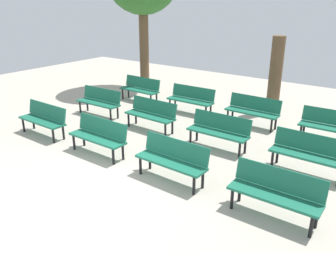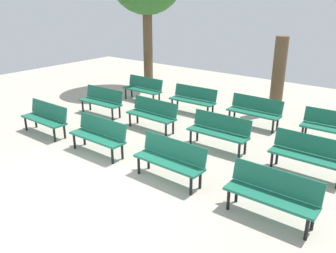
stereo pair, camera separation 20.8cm
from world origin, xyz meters
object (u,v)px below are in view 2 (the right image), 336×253
object	(u,v)px
bench_r1_c1	(152,113)
bench_r0_c0	(46,117)
bench_r0_c1	(99,134)
bench_r1_c3	(309,153)
bench_r1_c0	(102,100)
bench_r2_c2	(255,110)
bench_r1_c2	(219,130)
bench_r2_c0	(143,88)
bench_r0_c3	(272,192)
bench_r0_c2	(171,158)
bench_r2_c3	(334,126)
tree_0	(278,76)
bench_r2_c1	(193,98)

from	to	relation	value
bench_r1_c1	bench_r0_c0	bearing A→B (deg)	-134.09
bench_r0_c1	bench_r1_c3	distance (m)	4.86
bench_r1_c0	bench_r2_c2	xyz separation A→B (m)	(4.40, 2.06, 0.00)
bench_r1_c0	bench_r1_c1	xyz separation A→B (m)	(2.19, -0.02, 0.00)
bench_r1_c2	bench_r2_c0	bearing A→B (deg)	154.50
bench_r0_c1	bench_r0_c3	world-z (taller)	same
bench_r0_c2	bench_r2_c0	xyz separation A→B (m)	(-4.45, 4.12, 0.00)
bench_r0_c0	bench_r2_c2	world-z (taller)	same
bench_r1_c1	bench_r2_c2	size ratio (longest dim) A/B	1.00
bench_r0_c3	bench_r2_c2	size ratio (longest dim) A/B	1.00
bench_r2_c3	tree_0	xyz separation A→B (m)	(-2.23, 1.66, 0.75)
bench_r0_c0	bench_r1_c2	world-z (taller)	same
bench_r1_c2	bench_r0_c2	bearing A→B (deg)	-89.61
bench_r1_c3	bench_r2_c2	bearing A→B (deg)	136.44
bench_r0_c3	bench_r2_c2	bearing A→B (deg)	118.07
bench_r0_c0	bench_r2_c2	xyz separation A→B (m)	(4.36, 4.19, 0.00)
bench_r2_c0	bench_r2_c2	world-z (taller)	same
bench_r2_c0	bench_r1_c1	bearing A→B (deg)	-42.04
bench_r0_c0	bench_r0_c2	distance (m)	4.39
bench_r2_c3	bench_r1_c3	bearing A→B (deg)	-91.40
bench_r2_c2	tree_0	distance (m)	1.80
bench_r2_c1	tree_0	bearing A→B (deg)	37.45
bench_r0_c3	tree_0	world-z (taller)	tree_0
bench_r1_c2	bench_r2_c2	size ratio (longest dim) A/B	1.00
bench_r0_c3	bench_r1_c0	size ratio (longest dim) A/B	1.00
bench_r0_c0	bench_r1_c2	size ratio (longest dim) A/B	1.00
bench_r0_c0	bench_r2_c3	distance (m)	7.79
bench_r1_c0	tree_0	size ratio (longest dim) A/B	0.64
tree_0	bench_r0_c2	bearing A→B (deg)	-89.61
bench_r0_c3	bench_r2_c0	bearing A→B (deg)	147.87
bench_r1_c3	bench_r2_c2	size ratio (longest dim) A/B	1.00
bench_r0_c2	bench_r1_c2	xyz separation A→B (m)	(-0.03, 2.05, 0.00)
bench_r0_c2	bench_r1_c1	xyz separation A→B (m)	(-2.25, 2.06, 0.00)
bench_r1_c3	tree_0	world-z (taller)	tree_0
bench_r0_c1	bench_r1_c2	world-z (taller)	same
bench_r0_c3	bench_r2_c3	bearing A→B (deg)	89.93
bench_r2_c1	bench_r0_c1	bearing A→B (deg)	-91.56
bench_r1_c0	bench_r2_c0	size ratio (longest dim) A/B	1.00
bench_r0_c3	bench_r2_c0	xyz separation A→B (m)	(-6.66, 4.12, 0.00)
bench_r1_c2	bench_r0_c1	bearing A→B (deg)	-137.17
bench_r0_c2	bench_r2_c1	bearing A→B (deg)	119.09
bench_r1_c2	bench_r2_c1	size ratio (longest dim) A/B	1.00
bench_r0_c1	tree_0	world-z (taller)	tree_0
bench_r0_c2	bench_r1_c1	world-z (taller)	same
bench_r1_c3	bench_r0_c3	bearing A→B (deg)	-89.62
bench_r0_c2	bench_r2_c3	distance (m)	4.67
bench_r0_c3	bench_r1_c0	distance (m)	6.97
bench_r0_c2	bench_r0_c1	bearing A→B (deg)	-178.99
bench_r0_c1	tree_0	distance (m)	6.23
bench_r0_c3	bench_r2_c2	distance (m)	4.71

